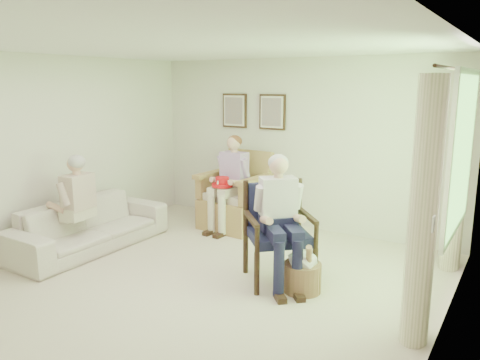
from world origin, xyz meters
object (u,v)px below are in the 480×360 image
(person_dark, at_px, (276,210))
(person_sofa, at_px, (73,199))
(hatbox, at_px, (303,271))
(red_hat, at_px, (222,183))
(person_wicker, at_px, (231,176))
(wicker_armchair, at_px, (236,203))
(wood_armchair, at_px, (283,229))
(sofa, at_px, (90,225))

(person_dark, height_order, person_sofa, person_dark)
(hatbox, bearing_deg, red_hat, 146.78)
(person_sofa, bearing_deg, person_wicker, 142.31)
(person_dark, relative_size, hatbox, 2.38)
(wicker_armchair, xyz_separation_m, person_sofa, (-1.16, -2.12, 0.37))
(wood_armchair, bearing_deg, hatbox, -73.29)
(wicker_armchair, relative_size, person_sofa, 0.92)
(person_wicker, xyz_separation_m, person_dark, (1.53, -1.41, 0.01))
(person_wicker, distance_m, hatbox, 2.44)
(person_dark, bearing_deg, red_hat, 98.99)
(red_hat, bearing_deg, person_dark, -38.18)
(sofa, distance_m, person_wicker, 2.15)
(person_sofa, height_order, red_hat, person_sofa)
(sofa, height_order, person_sofa, person_sofa)
(wicker_armchair, xyz_separation_m, person_wicker, (0.00, -0.16, 0.47))
(hatbox, bearing_deg, person_dark, 176.16)
(wicker_armchair, bearing_deg, wood_armchair, -38.39)
(person_dark, xyz_separation_m, hatbox, (0.35, -0.02, -0.62))
(wood_armchair, distance_m, hatbox, 0.54)
(hatbox, bearing_deg, wood_armchair, 149.54)
(hatbox, bearing_deg, sofa, -174.41)
(wood_armchair, distance_m, sofa, 2.75)
(person_sofa, height_order, hatbox, person_sofa)
(person_wicker, height_order, person_dark, person_dark)
(red_hat, bearing_deg, wicker_armchair, 87.14)
(wicker_armchair, bearing_deg, person_dark, -41.88)
(wood_armchair, xyz_separation_m, sofa, (-2.69, -0.50, -0.28))
(person_dark, bearing_deg, person_sofa, 148.86)
(red_hat, xyz_separation_m, hatbox, (1.89, -1.24, -0.53))
(person_sofa, bearing_deg, wicker_armchair, 144.18)
(wicker_armchair, bearing_deg, person_wicker, -86.09)
(wicker_armchair, distance_m, sofa, 2.22)
(wood_armchair, relative_size, sofa, 0.49)
(wicker_armchair, height_order, wood_armchair, wicker_armchair)
(person_wicker, distance_m, person_sofa, 2.29)
(wood_armchair, height_order, person_wicker, person_wicker)
(wicker_armchair, height_order, person_sofa, person_sofa)
(person_wicker, xyz_separation_m, hatbox, (1.87, -1.44, -0.61))
(wood_armchair, bearing_deg, sofa, 147.71)
(person_wicker, relative_size, red_hat, 4.52)
(person_sofa, xyz_separation_m, red_hat, (1.15, 1.77, 0.02))
(person_wicker, height_order, person_sofa, person_wicker)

